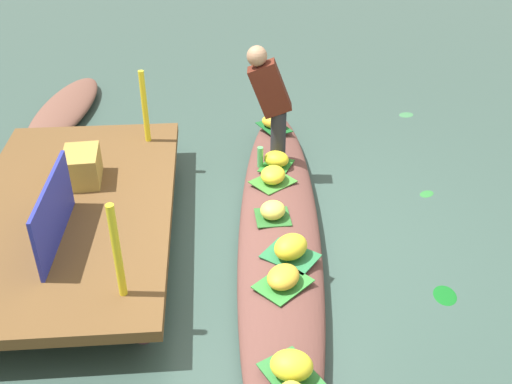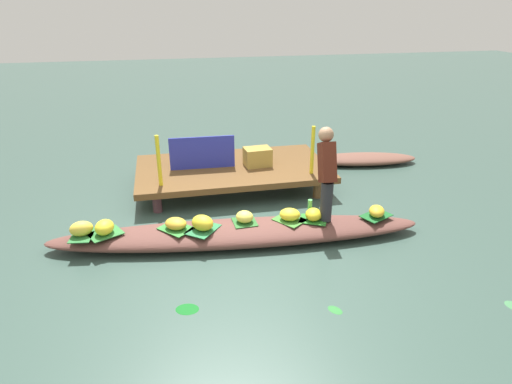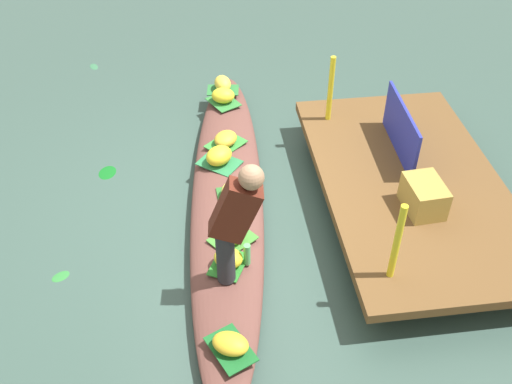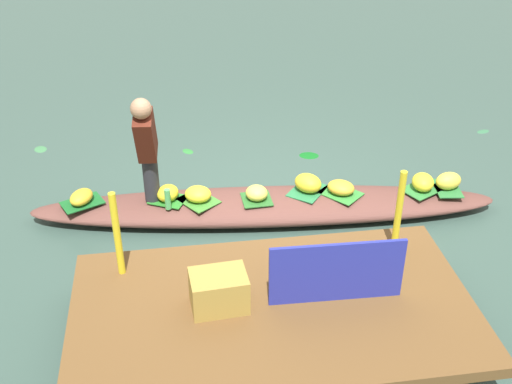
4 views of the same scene
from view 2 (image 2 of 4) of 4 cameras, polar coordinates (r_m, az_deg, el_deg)
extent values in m
plane|color=#344C44|center=(5.96, -2.32, -6.35)|extent=(40.00, 40.00, 0.00)
cube|color=brown|center=(7.51, -3.05, 3.02)|extent=(3.20, 1.80, 0.10)
cylinder|color=#54343B|center=(6.85, -12.66, -1.42)|extent=(0.14, 0.14, 0.28)
cylinder|color=brown|center=(7.24, 7.96, 0.37)|extent=(0.14, 0.14, 0.28)
cylinder|color=brown|center=(8.18, -12.74, 2.79)|extent=(0.14, 0.14, 0.28)
cylinder|color=brown|center=(8.51, 4.74, 4.13)|extent=(0.14, 0.14, 0.28)
ellipsoid|color=brown|center=(5.90, -2.34, -5.32)|extent=(5.01, 1.19, 0.25)
ellipsoid|color=brown|center=(8.93, 13.62, 4.17)|extent=(2.18, 0.91, 0.19)
cube|color=#328433|center=(5.83, -10.28, -4.65)|extent=(0.50, 0.51, 0.01)
ellipsoid|color=gold|center=(5.80, -10.33, -4.04)|extent=(0.38, 0.36, 0.14)
cube|color=#175D25|center=(6.28, 15.29, -2.97)|extent=(0.49, 0.42, 0.01)
ellipsoid|color=gold|center=(6.25, 15.35, -2.40)|extent=(0.32, 0.35, 0.14)
cube|color=#2A6F34|center=(6.00, -21.54, -5.21)|extent=(0.31, 0.43, 0.01)
ellipsoid|color=yellow|center=(5.95, -21.67, -4.42)|extent=(0.32, 0.25, 0.19)
cube|color=#296529|center=(5.90, -1.48, -3.89)|extent=(0.32, 0.32, 0.01)
ellipsoid|color=#EBDD52|center=(5.86, -1.49, -3.23)|extent=(0.32, 0.32, 0.16)
cube|color=#277341|center=(5.75, -6.89, -4.82)|extent=(0.51, 0.53, 0.01)
ellipsoid|color=yellow|center=(5.71, -6.94, -3.98)|extent=(0.38, 0.39, 0.19)
cube|color=#2E7835|center=(5.93, -18.90, -5.11)|extent=(0.49, 0.45, 0.01)
ellipsoid|color=yellow|center=(5.89, -19.02, -4.33)|extent=(0.29, 0.33, 0.18)
cube|color=#277727|center=(6.00, 7.41, -3.57)|extent=(0.45, 0.41, 0.01)
ellipsoid|color=yellow|center=(5.97, 7.45, -2.90)|extent=(0.30, 0.32, 0.16)
cube|color=#3D7F2E|center=(5.97, 4.37, -3.59)|extent=(0.48, 0.50, 0.01)
ellipsoid|color=yellow|center=(5.94, 4.40, -2.91)|extent=(0.34, 0.32, 0.16)
cylinder|color=#28282D|center=(5.91, 9.09, -1.23)|extent=(0.16, 0.16, 0.55)
cube|color=#501E13|center=(5.80, 9.17, 3.81)|extent=(0.22, 0.46, 0.59)
sphere|color=#9E7556|center=(5.81, 9.05, 7.35)|extent=(0.20, 0.20, 0.20)
cylinder|color=#53B35D|center=(6.10, 6.98, -1.97)|extent=(0.06, 0.06, 0.22)
cube|color=#252E9B|center=(7.35, -6.97, 5.06)|extent=(1.07, 0.06, 0.54)
cylinder|color=yellow|center=(6.72, -12.46, 3.96)|extent=(0.06, 0.06, 0.78)
cylinder|color=yellow|center=(7.10, 7.32, 5.38)|extent=(0.06, 0.06, 0.78)
cube|color=#A2843A|center=(7.47, 0.20, 4.58)|extent=(0.46, 0.35, 0.31)
ellipsoid|color=#10601B|center=(4.83, -8.89, -14.73)|extent=(0.28, 0.24, 0.01)
ellipsoid|color=#2B7632|center=(4.84, 10.20, -14.77)|extent=(0.19, 0.21, 0.01)
camera|label=1|loc=(6.60, -47.05, 20.15)|focal=41.70mm
camera|label=3|loc=(7.36, 41.80, 27.88)|focal=41.66mm
camera|label=4|loc=(10.88, -3.04, 27.69)|focal=44.31mm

